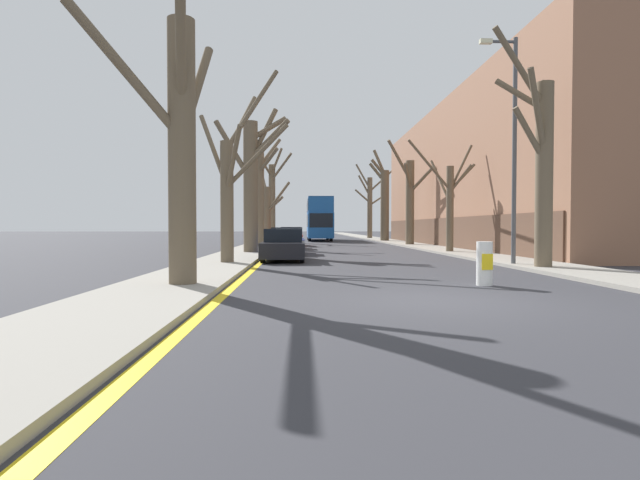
# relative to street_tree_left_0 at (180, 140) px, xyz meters

# --- Properties ---
(ground_plane) EXTENTS (300.00, 300.00, 0.00)m
(ground_plane) POSITION_rel_street_tree_left_0_xyz_m (5.65, -2.17, -3.51)
(ground_plane) COLOR #333338
(sidewalk_left) EXTENTS (2.60, 120.00, 0.12)m
(sidewalk_left) POSITION_rel_street_tree_left_0_xyz_m (-0.29, 47.83, -3.45)
(sidewalk_left) COLOR gray
(sidewalk_left) RESTS_ON ground
(sidewalk_right) EXTENTS (2.60, 120.00, 0.12)m
(sidewalk_right) POSITION_rel_street_tree_left_0_xyz_m (11.59, 47.83, -3.45)
(sidewalk_right) COLOR gray
(sidewalk_right) RESTS_ON ground
(building_facade_right) EXTENTS (10.08, 37.09, 10.45)m
(building_facade_right) POSITION_rel_street_tree_left_0_xyz_m (17.88, 24.84, 1.71)
(building_facade_right) COLOR #93664C
(building_facade_right) RESTS_ON ground
(kerb_line_stripe) EXTENTS (0.24, 120.00, 0.01)m
(kerb_line_stripe) POSITION_rel_street_tree_left_0_xyz_m (1.19, 47.83, -3.50)
(kerb_line_stripe) COLOR yellow
(kerb_line_stripe) RESTS_ON ground
(street_tree_left_0) EXTENTS (2.78, 3.52, 7.33)m
(street_tree_left_0) POSITION_rel_street_tree_left_0_xyz_m (0.00, 0.00, 0.00)
(street_tree_left_0) COLOR brown
(street_tree_left_0) RESTS_ON ground
(street_tree_left_1) EXTENTS (3.63, 4.24, 7.70)m
(street_tree_left_1) POSITION_rel_street_tree_left_0_xyz_m (0.16, 7.42, -0.35)
(street_tree_left_1) COLOR brown
(street_tree_left_1) RESTS_ON ground
(street_tree_left_2) EXTENTS (4.16, 2.04, 7.98)m
(street_tree_left_2) POSITION_rel_street_tree_left_0_xyz_m (0.21, 15.15, 0.56)
(street_tree_left_2) COLOR brown
(street_tree_left_2) RESTS_ON ground
(street_tree_left_3) EXTENTS (2.80, 3.62, 7.82)m
(street_tree_left_3) POSITION_rel_street_tree_left_0_xyz_m (-0.02, 22.65, 0.27)
(street_tree_left_3) COLOR brown
(street_tree_left_3) RESTS_ON ground
(street_tree_left_4) EXTENTS (3.65, 2.94, 5.90)m
(street_tree_left_4) POSITION_rel_street_tree_left_0_xyz_m (0.09, 28.96, -0.74)
(street_tree_left_4) COLOR brown
(street_tree_left_4) RESTS_ON ground
(street_tree_left_5) EXTENTS (3.03, 2.88, 8.78)m
(street_tree_left_5) POSITION_rel_street_tree_left_0_xyz_m (0.11, 36.00, 0.65)
(street_tree_left_5) COLOR brown
(street_tree_left_5) RESTS_ON ground
(street_tree_right_0) EXTENTS (3.16, 3.27, 7.95)m
(street_tree_right_0) POSITION_rel_street_tree_left_0_xyz_m (11.01, 4.74, 0.19)
(street_tree_right_0) COLOR brown
(street_tree_right_0) RESTS_ON ground
(street_tree_right_1) EXTENTS (3.90, 2.60, 6.18)m
(street_tree_right_1) POSITION_rel_street_tree_left_0_xyz_m (11.07, 15.47, -0.58)
(street_tree_right_1) COLOR brown
(street_tree_right_1) RESTS_ON ground
(street_tree_right_2) EXTENTS (3.63, 2.07, 8.06)m
(street_tree_right_2) POSITION_rel_street_tree_left_0_xyz_m (11.28, 26.50, 0.14)
(street_tree_right_2) COLOR brown
(street_tree_right_2) RESTS_ON ground
(street_tree_right_3) EXTENTS (1.93, 1.53, 9.16)m
(street_tree_right_3) POSITION_rel_street_tree_left_0_xyz_m (11.03, 37.10, 0.44)
(street_tree_right_3) COLOR brown
(street_tree_right_3) RESTS_ON ground
(street_tree_right_4) EXTENTS (4.38, 2.34, 9.20)m
(street_tree_right_4) POSITION_rel_street_tree_left_0_xyz_m (11.19, 48.53, 0.74)
(street_tree_right_4) COLOR brown
(street_tree_right_4) RESTS_ON ground
(double_decker_bus) EXTENTS (2.55, 11.59, 4.46)m
(double_decker_bus) POSITION_rel_street_tree_left_0_xyz_m (4.78, 41.87, -0.98)
(double_decker_bus) COLOR #19519E
(double_decker_bus) RESTS_ON ground
(parked_car_0) EXTENTS (1.82, 4.23, 1.39)m
(parked_car_0) POSITION_rel_street_tree_left_0_xyz_m (2.09, 9.78, -2.85)
(parked_car_0) COLOR black
(parked_car_0) RESTS_ON ground
(parked_car_1) EXTENTS (1.87, 4.24, 1.44)m
(parked_car_1) POSITION_rel_street_tree_left_0_xyz_m (2.09, 15.04, -2.83)
(parked_car_1) COLOR navy
(parked_car_1) RESTS_ON ground
(parked_car_2) EXTENTS (1.82, 4.25, 1.28)m
(parked_car_2) POSITION_rel_street_tree_left_0_xyz_m (2.09, 21.12, -2.89)
(parked_car_2) COLOR #9EA3AD
(parked_car_2) RESTS_ON ground
(parked_car_3) EXTENTS (1.77, 4.57, 1.46)m
(parked_car_3) POSITION_rel_street_tree_left_0_xyz_m (2.09, 26.90, -2.82)
(parked_car_3) COLOR maroon
(parked_car_3) RESTS_ON ground
(lamp_post) EXTENTS (1.40, 0.20, 8.37)m
(lamp_post) POSITION_rel_street_tree_left_0_xyz_m (10.59, 6.15, 1.14)
(lamp_post) COLOR #4C4F54
(lamp_post) RESTS_ON ground
(traffic_bollard) EXTENTS (0.39, 0.41, 1.10)m
(traffic_bollard) POSITION_rel_street_tree_left_0_xyz_m (7.46, 0.40, -2.96)
(traffic_bollard) COLOR white
(traffic_bollard) RESTS_ON ground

